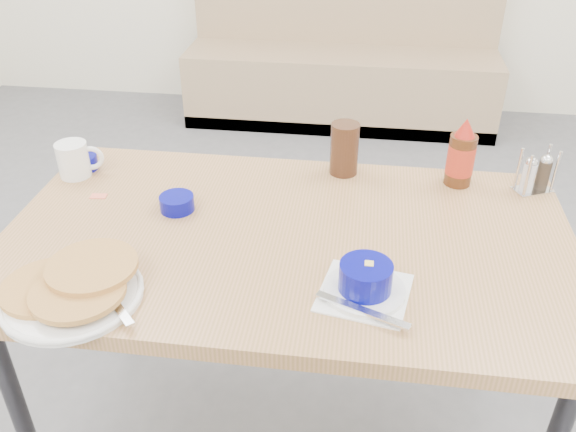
# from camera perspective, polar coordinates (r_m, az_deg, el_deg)

# --- Properties ---
(booth_bench) EXTENTS (1.90, 0.56, 1.22)m
(booth_bench) POSITION_cam_1_polar(r_m,az_deg,el_deg) (3.96, 5.05, 14.04)
(booth_bench) COLOR tan
(booth_bench) RESTS_ON ground
(dining_table) EXTENTS (1.40, 0.80, 0.76)m
(dining_table) POSITION_cam_1_polar(r_m,az_deg,el_deg) (1.53, -0.12, -3.69)
(dining_table) COLOR #B38052
(dining_table) RESTS_ON ground
(pancake_plate) EXTENTS (0.32, 0.30, 0.05)m
(pancake_plate) POSITION_cam_1_polar(r_m,az_deg,el_deg) (1.37, -19.51, -6.38)
(pancake_plate) COLOR white
(pancake_plate) RESTS_ON dining_table
(coffee_mug) EXTENTS (0.13, 0.09, 0.10)m
(coffee_mug) POSITION_cam_1_polar(r_m,az_deg,el_deg) (1.83, -19.33, 5.04)
(coffee_mug) COLOR white
(coffee_mug) RESTS_ON dining_table
(grits_setting) EXTENTS (0.22, 0.23, 0.08)m
(grits_setting) POSITION_cam_1_polar(r_m,az_deg,el_deg) (1.30, 7.23, -6.12)
(grits_setting) COLOR white
(grits_setting) RESTS_ON dining_table
(creamer_bowl) EXTENTS (0.09, 0.09, 0.04)m
(creamer_bowl) POSITION_cam_1_polar(r_m,az_deg,el_deg) (1.88, -18.78, 4.79)
(creamer_bowl) COLOR #050780
(creamer_bowl) RESTS_ON dining_table
(butter_bowl) EXTENTS (0.09, 0.09, 0.04)m
(butter_bowl) POSITION_cam_1_polar(r_m,az_deg,el_deg) (1.61, -10.35, 1.20)
(butter_bowl) COLOR #050780
(butter_bowl) RESTS_ON dining_table
(amber_tumbler) EXTENTS (0.09, 0.09, 0.15)m
(amber_tumbler) POSITION_cam_1_polar(r_m,az_deg,el_deg) (1.74, 5.30, 6.29)
(amber_tumbler) COLOR #3B2012
(amber_tumbler) RESTS_ON dining_table
(condiment_caddy) EXTENTS (0.12, 0.10, 0.12)m
(condiment_caddy) POSITION_cam_1_polar(r_m,az_deg,el_deg) (1.79, 22.14, 3.44)
(condiment_caddy) COLOR silver
(condiment_caddy) RESTS_ON dining_table
(syrup_bottle) EXTENTS (0.07, 0.07, 0.20)m
(syrup_bottle) POSITION_cam_1_polar(r_m,az_deg,el_deg) (1.74, 15.89, 5.40)
(syrup_bottle) COLOR #47230F
(syrup_bottle) RESTS_ON dining_table
(sugar_wrapper) EXTENTS (0.05, 0.03, 0.00)m
(sugar_wrapper) POSITION_cam_1_polar(r_m,az_deg,el_deg) (1.73, -17.30, 1.79)
(sugar_wrapper) COLOR #F76D52
(sugar_wrapper) RESTS_ON dining_table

